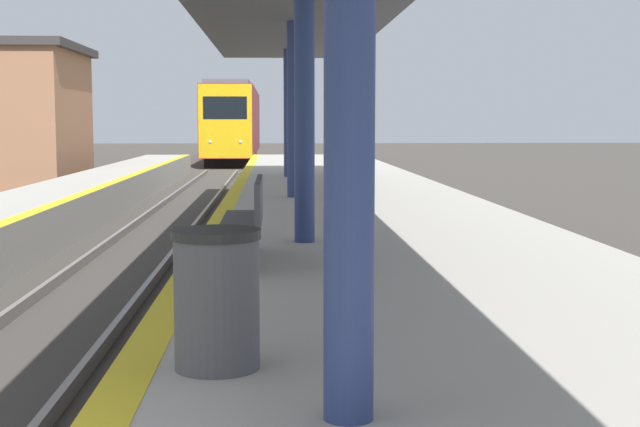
% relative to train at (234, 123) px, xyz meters
% --- Properties ---
extents(train, '(2.81, 20.77, 4.66)m').
position_rel_train_xyz_m(train, '(0.00, 0.00, 0.00)').
color(train, black).
rests_on(train, ground).
extents(trash_bin, '(0.57, 0.57, 0.89)m').
position_rel_train_xyz_m(trash_bin, '(2.18, -50.79, -1.04)').
color(trash_bin, '#4C4C51').
rests_on(trash_bin, platform_right).
extents(bench, '(0.44, 1.95, 0.92)m').
position_rel_train_xyz_m(bench, '(2.25, -46.40, -0.99)').
color(bench, '#4C4C51').
rests_on(bench, platform_right).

